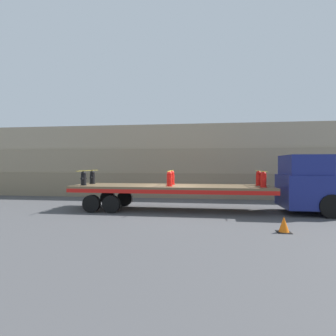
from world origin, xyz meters
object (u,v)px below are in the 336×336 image
fire_hydrant_black_near_0 (84,178)px  traffic_cone (284,225)px  fire_hydrant_black_far_0 (92,177)px  flatbed_trailer (157,190)px  fire_hydrant_red_near_2 (263,180)px  fire_hydrant_red_near_1 (169,179)px  fire_hydrant_red_far_1 (172,178)px  truck_cab (311,185)px  fire_hydrant_red_far_2 (259,178)px

fire_hydrant_black_near_0 → traffic_cone: bearing=-20.6°
fire_hydrant_black_far_0 → flatbed_trailer: bearing=-8.1°
fire_hydrant_red_near_2 → traffic_cone: bearing=-90.9°
fire_hydrant_black_far_0 → fire_hydrant_red_near_1: size_ratio=1.00×
fire_hydrant_red_far_1 → truck_cab: bearing=-4.6°
fire_hydrant_red_near_1 → fire_hydrant_red_far_2: (4.71, 1.14, 0.00)m
flatbed_trailer → traffic_cone: bearing=-37.2°
flatbed_trailer → traffic_cone: (5.38, -4.08, -0.81)m
fire_hydrant_red_near_1 → traffic_cone: (4.66, -3.51, -1.44)m
fire_hydrant_black_near_0 → fire_hydrant_red_near_1: (4.71, 0.00, 0.00)m
fire_hydrant_black_near_0 → flatbed_trailer: bearing=8.1°
fire_hydrant_red_far_1 → fire_hydrant_red_near_2: 4.85m
fire_hydrant_red_near_2 → fire_hydrant_black_near_0: bearing=180.0°
flatbed_trailer → fire_hydrant_red_near_2: 5.50m
truck_cab → fire_hydrant_black_far_0: 11.87m
truck_cab → traffic_cone: size_ratio=5.05×
flatbed_trailer → fire_hydrant_red_far_2: fire_hydrant_red_far_2 is taller
fire_hydrant_black_far_0 → traffic_cone: bearing=-26.4°
fire_hydrant_black_far_0 → fire_hydrant_red_far_2: same height
traffic_cone → fire_hydrant_black_near_0: bearing=159.4°
truck_cab → flatbed_trailer: truck_cab is taller
fire_hydrant_red_near_1 → fire_hydrant_red_far_2: 4.85m
fire_hydrant_red_far_1 → fire_hydrant_red_near_2: bearing=-13.6°
fire_hydrant_black_near_0 → fire_hydrant_black_far_0: bearing=90.0°
truck_cab → traffic_cone: (-2.49, -4.08, -1.17)m
fire_hydrant_red_near_1 → fire_hydrant_red_far_1: 1.14m
fire_hydrant_black_far_0 → fire_hydrant_red_near_1: (4.71, -1.14, 0.00)m
flatbed_trailer → fire_hydrant_red_near_2: (5.44, -0.57, 0.63)m
flatbed_trailer → fire_hydrant_red_far_2: size_ratio=13.54×
fire_hydrant_red_near_2 → fire_hydrant_red_far_2: 1.14m
truck_cab → fire_hydrant_red_near_2: bearing=-166.8°
fire_hydrant_red_near_1 → traffic_cone: 6.01m
flatbed_trailer → fire_hydrant_red_near_2: size_ratio=13.54×
traffic_cone → truck_cab: bearing=58.6°
fire_hydrant_red_far_1 → fire_hydrant_red_far_2: size_ratio=1.00×
fire_hydrant_red_far_1 → fire_hydrant_black_far_0: bearing=180.0°
fire_hydrant_red_near_1 → fire_hydrant_red_far_2: same height
fire_hydrant_black_near_0 → fire_hydrant_red_far_2: size_ratio=1.00×
fire_hydrant_red_far_1 → fire_hydrant_red_far_2: (4.71, 0.00, 0.00)m
truck_cab → fire_hydrant_red_near_2: size_ratio=3.77×
fire_hydrant_red_far_1 → flatbed_trailer: bearing=-142.0°
fire_hydrant_red_far_2 → flatbed_trailer: bearing=-174.0°
fire_hydrant_black_near_0 → fire_hydrant_red_near_2: same height
fire_hydrant_red_near_2 → traffic_cone: (-0.05, -3.51, -1.44)m
fire_hydrant_red_far_1 → fire_hydrant_red_near_2: size_ratio=1.00×
fire_hydrant_red_far_1 → fire_hydrant_red_near_2: (4.71, -1.14, 0.00)m
fire_hydrant_red_far_2 → traffic_cone: bearing=-90.7°
fire_hydrant_red_near_1 → fire_hydrant_red_near_2: size_ratio=1.00×
truck_cab → fire_hydrant_red_near_1: 7.17m
traffic_cone → fire_hydrant_red_near_1: bearing=143.0°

